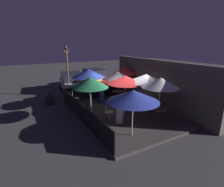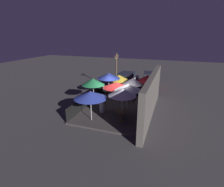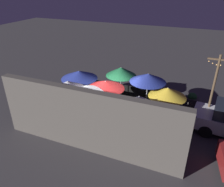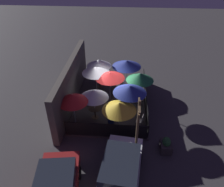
{
  "view_description": "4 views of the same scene",
  "coord_description": "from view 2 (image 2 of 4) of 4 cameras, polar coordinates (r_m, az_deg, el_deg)",
  "views": [
    {
      "loc": [
        8.02,
        -5.13,
        4.01
      ],
      "look_at": [
        -0.37,
        -0.41,
        1.24
      ],
      "focal_mm": 28.0,
      "sensor_mm": 36.0,
      "label": 1
    },
    {
      "loc": [
        12.19,
        3.94,
        5.72
      ],
      "look_at": [
        0.19,
        -0.31,
        1.37
      ],
      "focal_mm": 28.0,
      "sensor_mm": 36.0,
      "label": 2
    },
    {
      "loc": [
        -4.02,
        9.54,
        6.92
      ],
      "look_at": [
        0.11,
        -0.49,
        1.35
      ],
      "focal_mm": 35.0,
      "sensor_mm": 36.0,
      "label": 3
    },
    {
      "loc": [
        -12.46,
        -1.05,
        9.2
      ],
      "look_at": [
        -0.66,
        -0.14,
        1.25
      ],
      "focal_mm": 35.0,
      "sensor_mm": 36.0,
      "label": 4
    }
  ],
  "objects": [
    {
      "name": "ground_plane",
      "position": [
        14.03,
        1.45,
        -5.21
      ],
      "size": [
        60.0,
        60.0,
        0.0
      ],
      "primitive_type": "plane",
      "color": "#383538"
    },
    {
      "name": "patio_deck",
      "position": [
        14.01,
        1.45,
        -4.99
      ],
      "size": [
        6.97,
        4.88,
        0.12
      ],
      "color": "#383333",
      "rests_on": "ground_plane"
    },
    {
      "name": "building_wall",
      "position": [
        12.96,
        12.8,
        -0.57
      ],
      "size": [
        8.57,
        0.36,
        3.03
      ],
      "color": "#4C4742",
      "rests_on": "ground_plane"
    },
    {
      "name": "fence_front",
      "position": [
        14.67,
        -7.47,
        -1.77
      ],
      "size": [
        6.77,
        0.05,
        0.95
      ],
      "color": "black",
      "rests_on": "patio_deck"
    },
    {
      "name": "fence_side_left",
      "position": [
        16.92,
        5.09,
        1.14
      ],
      "size": [
        0.05,
        4.68,
        0.95
      ],
      "color": "black",
      "rests_on": "patio_deck"
    },
    {
      "name": "patio_umbrella_0",
      "position": [
        14.82,
        6.83,
        3.99
      ],
      "size": [
        1.76,
        1.76,
        2.1
      ],
      "color": "#B2B2B7",
      "rests_on": "patio_deck"
    },
    {
      "name": "patio_umbrella_1",
      "position": [
        11.25,
        3.4,
        0.42
      ],
      "size": [
        1.84,
        1.84,
        2.3
      ],
      "color": "#B2B2B7",
      "rests_on": "patio_deck"
    },
    {
      "name": "patio_umbrella_2",
      "position": [
        15.35,
        11.51,
        4.93
      ],
      "size": [
        1.74,
        1.74,
        2.28
      ],
      "color": "#B2B2B7",
      "rests_on": "patio_deck"
    },
    {
      "name": "patio_umbrella_3",
      "position": [
        13.89,
        -6.21,
        3.86
      ],
      "size": [
        1.83,
        1.83,
        2.3
      ],
      "color": "#B2B2B7",
      "rests_on": "patio_deck"
    },
    {
      "name": "patio_umbrella_4",
      "position": [
        11.56,
        -7.03,
        -0.45
      ],
      "size": [
        2.2,
        2.2,
        2.05
      ],
      "color": "#B2B2B7",
      "rests_on": "patio_deck"
    },
    {
      "name": "patio_umbrella_5",
      "position": [
        12.3,
        5.21,
        2.06
      ],
      "size": [
        1.96,
        1.96,
        2.28
      ],
      "color": "#B2B2B7",
      "rests_on": "patio_deck"
    },
    {
      "name": "patio_umbrella_6",
      "position": [
        13.07,
        1.5,
        2.79
      ],
      "size": [
        2.01,
        2.01,
        2.2
      ],
      "color": "#B2B2B7",
      "rests_on": "patio_deck"
    },
    {
      "name": "patio_umbrella_7",
      "position": [
        15.21,
        -1.06,
        5.82
      ],
      "size": [
        1.99,
        1.99,
        2.41
      ],
      "color": "#B2B2B7",
      "rests_on": "patio_deck"
    },
    {
      "name": "patio_umbrella_8",
      "position": [
        16.22,
        2.28,
        5.2
      ],
      "size": [
        1.94,
        1.94,
        2.03
      ],
      "color": "#B2B2B7",
      "rests_on": "patio_deck"
    },
    {
      "name": "dining_table_0",
      "position": [
        15.18,
        6.65,
        -0.49
      ],
      "size": [
        0.8,
        0.8,
        0.77
      ],
      "color": "#4C3828",
      "rests_on": "patio_deck"
    },
    {
      "name": "dining_table_1",
      "position": [
        11.8,
        3.26,
        -6.4
      ],
      "size": [
        0.87,
        0.87,
        0.73
      ],
      "color": "#4C3828",
      "rests_on": "patio_deck"
    },
    {
      "name": "patio_chair_0",
      "position": [
        13.86,
        8.57,
        -2.83
      ],
      "size": [
        0.55,
        0.55,
        0.96
      ],
      "rotation": [
        0.0,
        0.0,
        -2.6
      ],
      "color": "gray",
      "rests_on": "patio_deck"
    },
    {
      "name": "patio_chair_1",
      "position": [
        16.63,
        -2.36,
        1.02
      ],
      "size": [
        0.48,
        0.48,
        0.93
      ],
      "rotation": [
        0.0,
        0.0,
        1.33
      ],
      "color": "gray",
      "rests_on": "patio_deck"
    },
    {
      "name": "patio_chair_2",
      "position": [
        13.69,
        -3.9,
        -3.06
      ],
      "size": [
        0.55,
        0.55,
        0.92
      ],
      "rotation": [
        0.0,
        0.0,
        1.01
      ],
      "color": "gray",
      "rests_on": "patio_deck"
    },
    {
      "name": "patron_0",
      "position": [
        15.78,
        3.26,
        0.29
      ],
      "size": [
        0.51,
        0.51,
        1.3
      ],
      "rotation": [
        0.0,
        0.0,
        0.42
      ],
      "color": "navy",
      "rests_on": "patio_deck"
    },
    {
      "name": "patron_1",
      "position": [
        13.07,
        -3.29,
        -3.69
      ],
      "size": [
        0.55,
        0.55,
        1.34
      ],
      "rotation": [
        0.0,
        0.0,
        2.53
      ],
      "color": "silver",
      "rests_on": "patio_deck"
    },
    {
      "name": "planter_box",
      "position": [
        18.6,
        -4.34,
        2.1
      ],
      "size": [
        0.84,
        0.59,
        0.87
      ],
      "color": "#332D2D",
      "rests_on": "ground_plane"
    },
    {
      "name": "light_post",
      "position": [
        18.41,
        1.47,
        7.7
      ],
      "size": [
        1.1,
        0.12,
        3.87
      ],
      "color": "brown",
      "rests_on": "ground_plane"
    },
    {
      "name": "parked_car_0",
      "position": [
        19.78,
        4.59,
        4.52
      ],
      "size": [
        4.34,
        2.14,
        1.62
      ],
      "rotation": [
        0.0,
        0.0,
        -0.11
      ],
      "color": "silver",
      "rests_on": "ground_plane"
    },
    {
      "name": "parked_car_1",
      "position": [
        20.33,
        12.49,
        4.52
      ],
      "size": [
        4.02,
        2.21,
        1.62
      ],
      "rotation": [
        0.0,
        0.0,
        0.14
      ],
      "color": "maroon",
      "rests_on": "ground_plane"
    }
  ]
}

